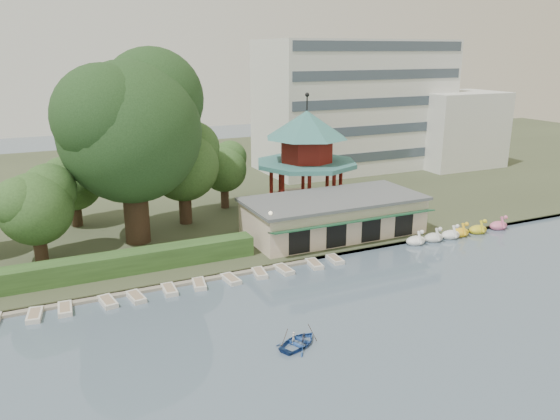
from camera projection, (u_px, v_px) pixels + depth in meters
ground_plane at (373, 364)px, 34.14m from camera, size 220.00×220.00×0.00m
shore at (169, 184)px, 79.28m from camera, size 220.00×70.00×0.40m
embankment at (263, 266)px, 49.13m from camera, size 220.00×0.60×0.30m
dock at (128, 291)px, 44.19m from camera, size 34.00×1.60×0.24m
boathouse at (334, 215)px, 56.63m from camera, size 18.60×9.39×3.90m
pavilion at (306, 150)px, 64.71m from camera, size 12.40×12.40×13.50m
office_building at (372, 109)px, 87.24m from camera, size 38.00×18.00×20.00m
hedge at (83, 269)px, 45.50m from camera, size 30.00×2.00×1.80m
lamp_post at (271, 225)px, 50.32m from camera, size 0.36×0.36×4.28m
big_tree at (131, 122)px, 51.61m from camera, size 14.85×13.84×18.87m
small_trees at (89, 183)px, 54.18m from camera, size 39.30×16.43×11.04m
swan_boats at (457, 233)px, 57.22m from camera, size 13.52×1.98×1.92m
moored_rowboats at (154, 293)px, 43.72m from camera, size 34.82×2.77×0.36m
rowboat_with_passengers at (299, 339)px, 36.15m from camera, size 5.29×4.68×2.01m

